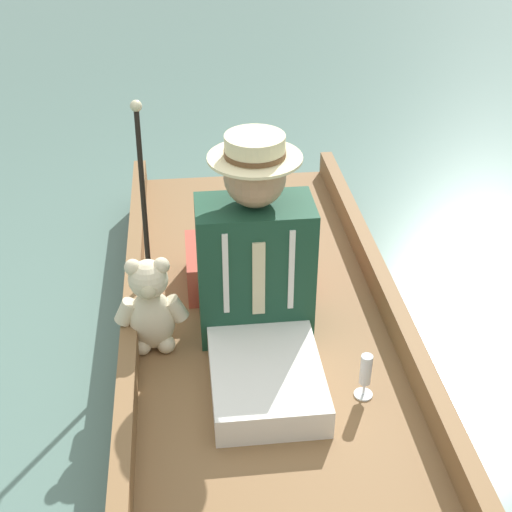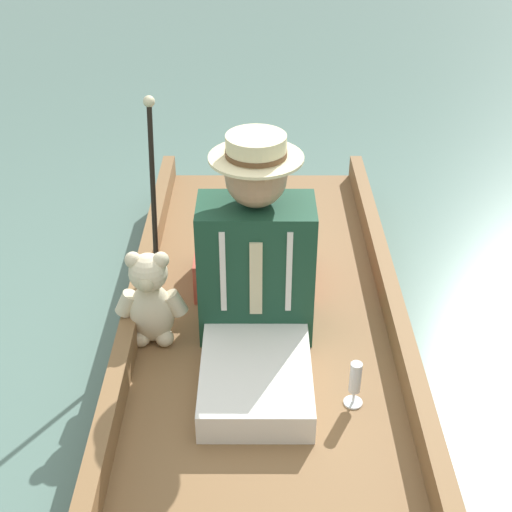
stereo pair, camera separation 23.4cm
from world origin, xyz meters
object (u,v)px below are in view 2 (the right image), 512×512
(teddy_bear, at_px, (151,300))
(walking_cane, at_px, (153,185))
(wine_glass, at_px, (355,381))
(seated_person, at_px, (256,277))

(teddy_bear, height_order, walking_cane, walking_cane)
(walking_cane, bearing_deg, teddy_bear, 92.17)
(teddy_bear, height_order, wine_glass, teddy_bear)
(wine_glass, bearing_deg, walking_cane, -43.68)
(teddy_bear, relative_size, walking_cane, 0.48)
(seated_person, bearing_deg, walking_cane, -36.64)
(teddy_bear, distance_m, walking_cane, 0.45)
(seated_person, bearing_deg, teddy_bear, 4.32)
(wine_glass, distance_m, walking_cane, 1.06)
(teddy_bear, xyz_separation_m, wine_glass, (-0.70, 0.33, -0.08))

